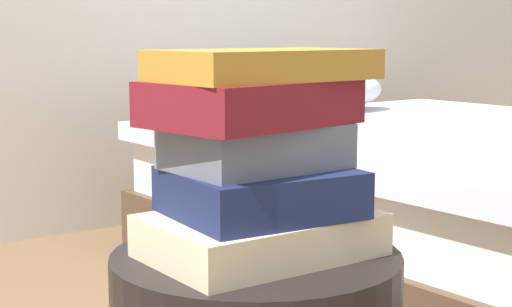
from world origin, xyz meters
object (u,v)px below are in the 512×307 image
object	(u,v)px
book_maroon	(251,103)
book_ochre	(265,65)
book_navy	(258,192)
bed	(496,207)
book_slate	(256,146)
book_cream	(260,235)

from	to	relation	value
book_maroon	book_ochre	xyz separation A→B (m)	(0.02, -0.00, 0.05)
book_navy	book_ochre	xyz separation A→B (m)	(0.01, 0.00, 0.17)
bed	book_slate	xyz separation A→B (m)	(-1.35, -0.65, 0.37)
bed	book_ochre	distance (m)	1.57
book_slate	book_maroon	distance (m)	0.06
book_navy	book_ochre	world-z (taller)	book_ochre
book_slate	book_maroon	xyz separation A→B (m)	(-0.01, -0.00, 0.06)
book_slate	book_cream	bearing A→B (deg)	-89.40
bed	book_maroon	bearing A→B (deg)	-156.80
book_navy	book_maroon	xyz separation A→B (m)	(-0.01, 0.01, 0.12)
book_navy	book_maroon	size ratio (longest dim) A/B	0.88
book_navy	book_slate	xyz separation A→B (m)	(0.00, 0.01, 0.06)
book_navy	bed	bearing A→B (deg)	30.56
book_cream	book_maroon	world-z (taller)	book_maroon
book_navy	book_slate	distance (m)	0.06
book_cream	book_navy	world-z (taller)	book_navy
bed	book_ochre	world-z (taller)	book_ochre
book_maroon	book_navy	bearing A→B (deg)	-61.25
book_slate	book_ochre	size ratio (longest dim) A/B	0.77
bed	book_slate	world-z (taller)	book_slate
bed	book_cream	size ratio (longest dim) A/B	6.97
book_slate	book_ochre	xyz separation A→B (m)	(0.01, -0.00, 0.11)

